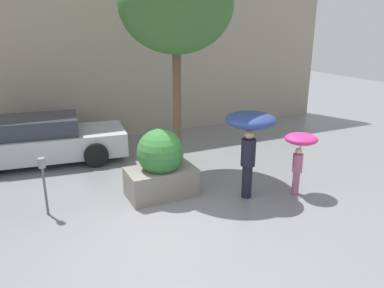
% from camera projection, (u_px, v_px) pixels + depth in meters
% --- Properties ---
extents(ground_plane, '(40.00, 40.00, 0.00)m').
position_uv_depth(ground_plane, '(168.00, 229.00, 7.03)').
color(ground_plane, slate).
extents(building_facade, '(18.00, 0.30, 6.00)m').
position_uv_depth(building_facade, '(89.00, 47.00, 11.70)').
color(building_facade, '#9E937F').
rests_on(building_facade, ground).
extents(planter_box, '(1.50, 1.02, 1.54)m').
position_uv_depth(planter_box, '(161.00, 166.00, 8.22)').
color(planter_box, gray).
rests_on(planter_box, ground).
extents(person_adult, '(1.09, 1.09, 1.91)m').
position_uv_depth(person_adult, '(250.00, 128.00, 7.98)').
color(person_adult, '#1E1E2D').
rests_on(person_adult, ground).
extents(person_child, '(0.72, 0.72, 1.39)m').
position_uv_depth(person_child, '(300.00, 146.00, 8.23)').
color(person_child, '#B76684').
rests_on(person_child, ground).
extents(parked_car_near, '(4.76, 2.33, 1.28)m').
position_uv_depth(parked_car_near, '(40.00, 141.00, 10.30)').
color(parked_car_near, '#B7BCC1').
rests_on(parked_car_near, ground).
extents(street_tree, '(2.67, 2.67, 5.25)m').
position_uv_depth(street_tree, '(176.00, 5.00, 8.61)').
color(street_tree, brown).
rests_on(street_tree, ground).
extents(parking_meter, '(0.14, 0.14, 1.22)m').
position_uv_depth(parking_meter, '(43.00, 174.00, 7.31)').
color(parking_meter, '#595B60').
rests_on(parking_meter, ground).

